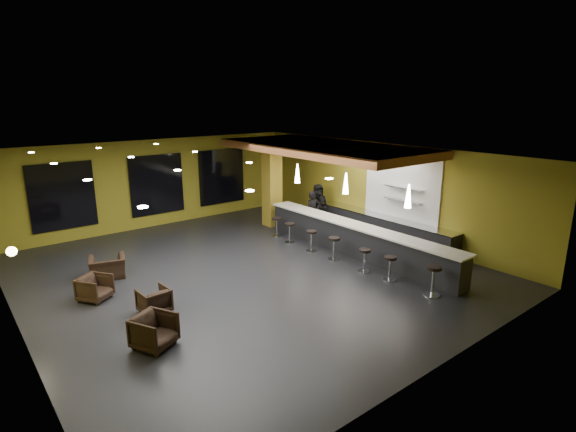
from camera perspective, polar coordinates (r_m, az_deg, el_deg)
floor at (r=13.78m, az=-5.24°, el=-7.20°), size 12.00×13.00×0.10m
ceiling at (r=12.87m, az=-5.62°, el=7.82°), size 12.00×13.00×0.10m
wall_back at (r=18.91m, az=-16.45°, el=4.04°), size 12.00×0.10×3.50m
wall_front at (r=8.79m, az=19.11°, el=-8.56°), size 12.00×0.10×3.50m
wall_left at (r=11.26m, az=-32.15°, el=-4.91°), size 0.10×13.00×3.50m
wall_right at (r=17.19m, az=11.68°, el=3.29°), size 0.10×13.00×3.50m
wood_soffit at (r=16.14m, az=4.49°, el=8.60°), size 3.60×8.00×0.28m
window_left at (r=17.82m, az=-26.71°, el=2.24°), size 2.20×0.06×2.40m
window_center at (r=18.82m, az=-16.31°, el=3.84°), size 2.20×0.06×2.40m
window_right at (r=20.13m, az=-8.41°, el=4.97°), size 2.20×0.06×2.40m
tile_backsplash at (r=16.47m, az=14.19°, el=3.53°), size 0.06×3.20×2.40m
bar_counter at (r=15.11m, az=8.48°, el=-3.07°), size 0.60×8.00×1.00m
bar_top at (r=14.96m, az=8.56°, el=-1.16°), size 0.78×8.10×0.05m
prep_counter at (r=16.90m, az=11.87°, el=-1.54°), size 0.70×6.00×0.86m
prep_top at (r=16.77m, az=11.95°, el=-0.05°), size 0.72×6.00×0.03m
wall_shelf_lower at (r=16.32m, az=14.36°, el=1.98°), size 0.30×1.50×0.03m
wall_shelf_upper at (r=16.23m, az=14.46°, el=3.53°), size 0.30×1.50×0.03m
column at (r=18.13m, az=-2.06°, el=4.19°), size 0.60×0.60×3.50m
wall_sconce at (r=11.74m, az=-31.68°, el=-3.85°), size 0.22×0.22×0.22m
pendant_0 at (r=13.41m, az=15.03°, el=2.46°), size 0.20×0.20×0.70m
pendant_1 at (r=14.99m, az=7.35°, el=4.13°), size 0.20×0.20×0.70m
pendant_2 at (r=16.79m, az=1.20°, el=5.41°), size 0.20×0.20×0.70m
staff_a at (r=17.35m, az=3.20°, el=0.52°), size 0.64×0.47×1.63m
staff_b at (r=17.70m, az=3.84°, el=0.70°), size 0.83×0.68×1.57m
staff_c at (r=18.37m, az=3.84°, el=1.44°), size 0.98×0.84×1.70m
armchair_a at (r=10.14m, az=-16.62°, el=-13.83°), size 1.04×1.05×0.72m
armchair_b at (r=11.60m, az=-16.65°, el=-10.24°), size 0.72×0.74×0.63m
armchair_c at (r=12.80m, az=-23.32°, el=-8.40°), size 0.98×0.99×0.66m
armchair_d at (r=14.17m, az=-21.95°, el=-6.04°), size 1.18×1.10×0.64m
bar_stool_0 at (r=12.52m, az=17.96°, el=-7.37°), size 0.42×0.42×0.83m
bar_stool_1 at (r=13.23m, az=12.82°, el=-6.11°), size 0.37×0.37×0.73m
bar_stool_2 at (r=13.70m, az=9.69°, el=-5.21°), size 0.36×0.36×0.72m
bar_stool_3 at (r=14.56m, az=5.86°, el=-3.75°), size 0.38×0.38×0.76m
bar_stool_4 at (r=15.28m, az=3.00°, el=-2.83°), size 0.37×0.37×0.73m
bar_stool_5 at (r=16.16m, az=0.21°, el=-1.83°), size 0.37×0.37×0.73m
bar_stool_6 at (r=16.92m, az=-1.44°, el=-1.05°), size 0.37×0.37×0.73m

